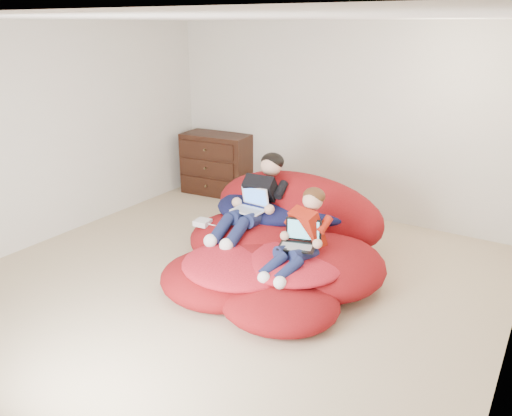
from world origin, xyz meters
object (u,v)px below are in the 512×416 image
Objects in this scene: dresser at (217,164)px; younger_boy at (302,232)px; beanbag_pile at (279,243)px; older_boy at (257,196)px; laptop_black at (300,239)px; laptop_white at (251,204)px.

younger_boy is at bearing -38.86° from dresser.
older_boy is at bearing 160.39° from beanbag_pile.
beanbag_pile is at bearing -39.22° from dresser.
laptop_black is at bearing -39.42° from dresser.
beanbag_pile is 0.65m from younger_boy.
older_boy reaches higher than laptop_white.
dresser is 3.14× the size of laptop_white.
younger_boy is (0.79, -0.46, -0.07)m from older_boy.
beanbag_pile is at bearing -3.45° from laptop_white.
younger_boy is (2.48, -2.00, 0.17)m from dresser.
younger_boy is 0.07m from laptop_black.
beanbag_pile is 7.12× the size of laptop_white.
beanbag_pile is 6.17× the size of laptop_black.
beanbag_pile is 0.51m from laptop_white.
laptop_black is at bearing -40.36° from beanbag_pile.
dresser is 3.20m from younger_boy.
laptop_black is at bearing -32.10° from older_boy.
beanbag_pile is at bearing 139.64° from laptop_black.
older_boy reaches higher than beanbag_pile.
older_boy is (-0.36, 0.13, 0.42)m from beanbag_pile.
dresser is 3.22m from laptop_black.
younger_boy reaches higher than dresser.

